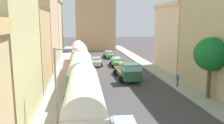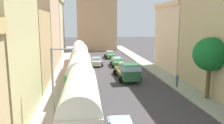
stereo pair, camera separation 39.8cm
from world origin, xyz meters
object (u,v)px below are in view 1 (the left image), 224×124
at_px(parked_bus_1, 81,72).
at_px(cargo_truck_0, 128,71).
at_px(parked_bus_0, 84,101).
at_px(streetlamp_near, 60,82).
at_px(parked_bus_2, 80,58).
at_px(parked_bus_3, 79,52).
at_px(car_0, 116,62).
at_px(car_3, 96,62).
at_px(pedestrian_0, 178,80).
at_px(car_1, 109,54).

distance_m(parked_bus_1, cargo_truck_0, 7.73).
height_order(parked_bus_0, streetlamp_near, streetlamp_near).
bearing_deg(parked_bus_2, parked_bus_1, -90.00).
distance_m(parked_bus_3, cargo_truck_0, 14.92).
xyz_separation_m(car_0, car_3, (-3.49, 0.80, -0.01)).
bearing_deg(car_3, pedestrian_0, -60.81).
height_order(parked_bus_0, cargo_truck_0, parked_bus_0).
height_order(cargo_truck_0, car_1, cargo_truck_0).
xyz_separation_m(car_3, pedestrian_0, (8.28, -14.83, 0.23)).
bearing_deg(car_1, parked_bus_2, -113.55).
xyz_separation_m(parked_bus_3, car_1, (6.33, 5.52, -1.40)).
height_order(parked_bus_3, streetlamp_near, streetlamp_near).
bearing_deg(parked_bus_1, cargo_truck_0, 35.67).
bearing_deg(cargo_truck_0, pedestrian_0, -41.08).
relative_size(parked_bus_2, streetlamp_near, 1.51).
bearing_deg(car_3, streetlamp_near, -100.70).
bearing_deg(parked_bus_1, parked_bus_2, 90.00).
relative_size(parked_bus_0, parked_bus_2, 1.06).
bearing_deg(car_0, parked_bus_3, 149.07).
height_order(car_3, streetlamp_near, streetlamp_near).
bearing_deg(parked_bus_3, cargo_truck_0, -65.34).
relative_size(parked_bus_1, streetlamp_near, 1.61).
distance_m(parked_bus_2, streetlamp_near, 17.73).
height_order(car_1, car_3, car_3).
xyz_separation_m(parked_bus_0, cargo_truck_0, (6.22, 13.46, -1.03)).
height_order(parked_bus_3, pedestrian_0, parked_bus_3).
relative_size(parked_bus_3, car_1, 2.05).
xyz_separation_m(parked_bus_1, car_3, (2.84, 15.01, -1.57)).
distance_m(pedestrian_0, streetlamp_near, 15.71).
distance_m(parked_bus_3, car_0, 7.51).
bearing_deg(parked_bus_2, parked_bus_3, 90.00).
relative_size(car_1, streetlamp_near, 0.71).
bearing_deg(parked_bus_1, parked_bus_3, 90.00).
height_order(pedestrian_0, streetlamp_near, streetlamp_near).
xyz_separation_m(parked_bus_2, car_3, (2.84, 6.01, -1.59)).
distance_m(parked_bus_1, streetlamp_near, 8.86).
bearing_deg(pedestrian_0, parked_bus_0, -140.47).
relative_size(cargo_truck_0, car_3, 1.93).
xyz_separation_m(car_1, streetlamp_near, (-7.95, -32.13, 2.87)).
distance_m(car_3, pedestrian_0, 16.98).
relative_size(parked_bus_0, parked_bus_1, 1.00).
xyz_separation_m(parked_bus_1, car_0, (6.33, 14.20, -1.56)).
bearing_deg(streetlamp_near, parked_bus_0, -13.40).
bearing_deg(parked_bus_3, pedestrian_0, -58.02).
height_order(parked_bus_1, car_1, parked_bus_1).
bearing_deg(pedestrian_0, parked_bus_3, 121.98).
xyz_separation_m(cargo_truck_0, streetlamp_near, (-7.84, -13.08, 2.34)).
xyz_separation_m(parked_bus_3, car_0, (6.33, -3.80, -1.36)).
xyz_separation_m(parked_bus_3, streetlamp_near, (-1.62, -26.61, 1.47)).
xyz_separation_m(parked_bus_0, pedestrian_0, (11.13, 9.18, -1.30)).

